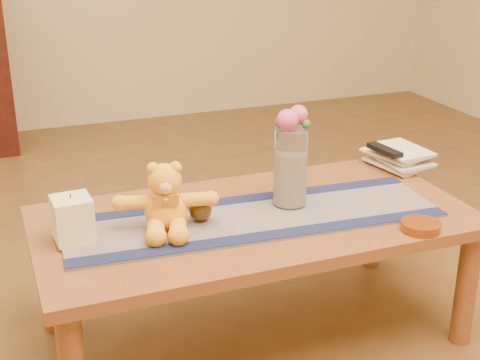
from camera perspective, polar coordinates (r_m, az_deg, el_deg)
name	(u,v)px	position (r m, az deg, el deg)	size (l,w,h in m)	color
floor	(253,334)	(2.43, 1.13, -12.70)	(5.50, 5.50, 0.00)	#573718
coffee_table_top	(254,221)	(2.21, 1.21, -3.45)	(1.40, 0.70, 0.04)	brown
table_leg_fr	(466,288)	(2.40, 18.36, -8.54)	(0.07, 0.07, 0.41)	brown
table_leg_bl	(48,276)	(2.44, -15.71, -7.73)	(0.07, 0.07, 0.41)	brown
table_leg_br	(373,219)	(2.82, 11.05, -3.25)	(0.07, 0.07, 0.41)	brown
persian_runner	(254,218)	(2.18, 1.15, -3.15)	(1.20, 0.35, 0.01)	#181A43
runner_border_near	(269,235)	(2.06, 2.46, -4.62)	(1.20, 0.06, 0.00)	#141A3E
runner_border_far	(240,199)	(2.30, 0.00, -1.61)	(1.20, 0.06, 0.00)	#141A3E
teddy_bear	(165,197)	(2.08, -6.25, -1.43)	(0.30, 0.25, 0.20)	#FFA920
pillar_candle	(73,219)	(2.06, -13.80, -3.16)	(0.11, 0.11, 0.13)	#F2E9B2
candle_wick	(70,196)	(2.03, -13.98, -1.31)	(0.00, 0.00, 0.01)	black
glass_vase	(290,167)	(2.23, 4.24, 1.06)	(0.11, 0.11, 0.26)	silver
potpourri_fill	(290,178)	(2.24, 4.21, 0.13)	(0.09, 0.09, 0.18)	beige
rose_left	(287,120)	(2.16, 3.98, 5.02)	(0.07, 0.07, 0.07)	#D14A76
rose_right	(298,114)	(2.19, 4.90, 5.49)	(0.06, 0.06, 0.06)	#D14A76
blue_flower_back	(290,117)	(2.21, 4.20, 5.23)	(0.04, 0.04, 0.04)	#464A98
blue_flower_side	(281,122)	(2.19, 3.40, 4.83)	(0.04, 0.04, 0.04)	#464A98
leaf_sprig	(306,124)	(2.18, 5.52, 4.67)	(0.03, 0.03, 0.03)	#33662D
bronze_ball	(200,210)	(2.14, -3.34, -2.50)	(0.07, 0.07, 0.07)	#4A3B18
book_bottom	(381,168)	(2.64, 11.71, 1.00)	(0.17, 0.22, 0.02)	beige
book_lower	(383,163)	(2.63, 11.88, 1.38)	(0.16, 0.22, 0.02)	beige
book_upper	(380,158)	(2.62, 11.63, 1.78)	(0.17, 0.22, 0.02)	beige
book_top	(384,154)	(2.62, 11.90, 2.17)	(0.16, 0.22, 0.02)	beige
tv_remote	(385,150)	(2.61, 11.98, 2.47)	(0.04, 0.16, 0.02)	black
amber_dish	(421,226)	(2.17, 14.84, -3.75)	(0.12, 0.12, 0.03)	#BF5914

